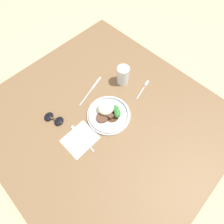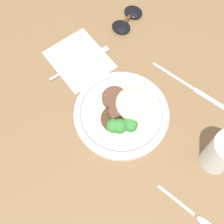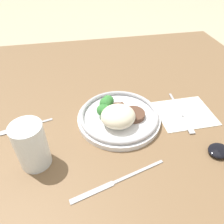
# 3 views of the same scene
# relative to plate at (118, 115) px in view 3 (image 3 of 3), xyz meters

# --- Properties ---
(ground_plane) EXTENTS (8.00, 8.00, 0.00)m
(ground_plane) POSITION_rel_plate_xyz_m (-0.03, 0.00, -0.06)
(ground_plane) COLOR tan
(dining_table) EXTENTS (1.13, 1.22, 0.04)m
(dining_table) POSITION_rel_plate_xyz_m (-0.03, 0.00, -0.04)
(dining_table) COLOR brown
(dining_table) RESTS_ON ground
(napkin) EXTENTS (0.16, 0.14, 0.00)m
(napkin) POSITION_rel_plate_xyz_m (-0.20, 0.00, -0.02)
(napkin) COLOR silver
(napkin) RESTS_ON dining_table
(plate) EXTENTS (0.24, 0.24, 0.07)m
(plate) POSITION_rel_plate_xyz_m (0.00, 0.00, 0.00)
(plate) COLOR white
(plate) RESTS_ON dining_table
(juice_glass) EXTENTS (0.07, 0.07, 0.12)m
(juice_glass) POSITION_rel_plate_xyz_m (0.22, 0.10, 0.03)
(juice_glass) COLOR yellow
(juice_glass) RESTS_ON dining_table
(fork) EXTENTS (0.02, 0.18, 0.00)m
(fork) POSITION_rel_plate_xyz_m (-0.19, 0.02, -0.02)
(fork) COLOR #ADADB2
(fork) RESTS_ON napkin
(knife) EXTENTS (0.22, 0.07, 0.00)m
(knife) POSITION_rel_plate_xyz_m (0.05, 0.19, -0.02)
(knife) COLOR #ADADB2
(knife) RESTS_ON dining_table
(spoon) EXTENTS (0.16, 0.05, 0.01)m
(spoon) POSITION_rel_plate_xyz_m (0.29, -0.02, -0.02)
(spoon) COLOR #ADADB2
(spoon) RESTS_ON dining_table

